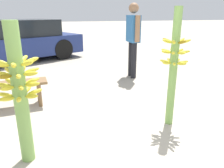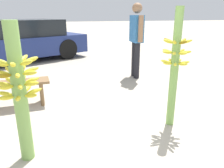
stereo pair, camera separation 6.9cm
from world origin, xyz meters
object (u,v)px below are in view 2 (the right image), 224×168
parked_car (21,41)px  banana_stalk_center (175,66)px  banana_stalk_left (19,91)px  vendor_person (136,35)px

parked_car → banana_stalk_center: bearing=179.8°
banana_stalk_left → vendor_person: 3.39m
banana_stalk_left → parked_car: size_ratio=0.32×
banana_stalk_center → parked_car: 5.73m
banana_stalk_center → vendor_person: bearing=80.4°
vendor_person → parked_car: size_ratio=0.38×
banana_stalk_left → parked_car: banana_stalk_left is taller
banana_stalk_center → vendor_person: 2.35m
banana_stalk_left → parked_car: (-0.60, 5.46, -0.12)m
vendor_person → banana_stalk_center: bearing=173.9°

